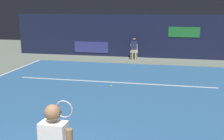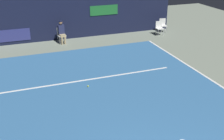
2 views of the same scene
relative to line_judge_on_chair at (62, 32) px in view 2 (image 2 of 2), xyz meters
The scene contains 9 objects.
ground_plane 7.52m from the line_judge_on_chair, 91.34° to the right, with size 30.69×30.69×0.00m, color gray.
court_surface 7.52m from the line_judge_on_chair, 91.34° to the right, with size 10.45×12.14×0.01m, color #336699.
line_sideline_left 9.03m from the line_judge_on_chair, 56.26° to the right, with size 0.10×12.14×0.01m, color white.
line_service 5.41m from the line_judge_on_chair, 91.87° to the right, with size 8.15×0.10×0.01m, color white.
back_wall 1.08m from the line_judge_on_chair, 101.52° to the left, with size 15.12×0.33×2.60m.
line_judge_on_chair is the anchor object (origin of this frame).
courtside_chair_near 6.19m from the line_judge_on_chair, ahead, with size 0.46×0.44×0.88m.
courtside_chair_far 6.73m from the line_judge_on_chair, ahead, with size 0.51×0.49×0.88m.
tennis_ball 6.05m from the line_judge_on_chair, 91.21° to the right, with size 0.07×0.07×0.07m, color #CCE033.
Camera 2 is at (-2.61, -3.52, 5.31)m, focal length 45.79 mm.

